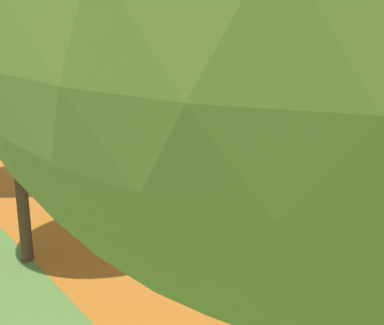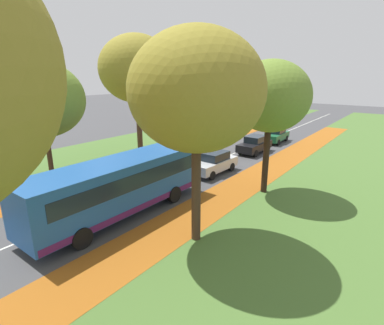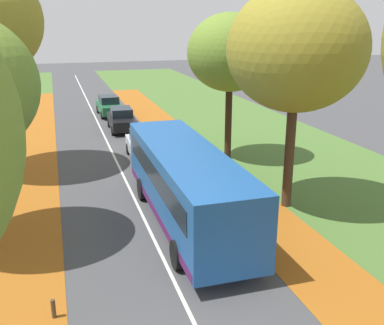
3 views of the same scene
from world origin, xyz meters
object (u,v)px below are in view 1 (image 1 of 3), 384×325
object	(u,v)px
tree_right_mid	(204,48)
car_green_third_in_line	(30,120)
bus	(234,164)
tree_right_near	(313,32)
bollard_third	(211,295)
tree_left_near	(9,56)
car_silver_lead	(121,148)
car_black_following	(62,130)

from	to	relation	value
tree_right_mid	car_green_third_in_line	xyz separation A→B (m)	(-4.99, 14.26, -5.12)
bus	car_green_third_in_line	xyz separation A→B (m)	(-0.27, 21.81, -0.89)
tree_right_near	bollard_third	bearing A→B (deg)	-152.40
bus	car_green_third_in_line	world-z (taller)	bus
tree_left_near	car_silver_lead	world-z (taller)	tree_left_near
bus	car_black_following	world-z (taller)	bus
tree_right_near	car_black_following	distance (m)	17.47
car_black_following	car_green_third_in_line	bearing A→B (deg)	91.95
tree_right_near	bollard_third	distance (m)	12.58
car_green_third_in_line	bus	bearing A→B (deg)	-89.28
bus	car_silver_lead	xyz separation A→B (m)	(0.12, 8.78, -0.89)
tree_right_mid	car_green_third_in_line	bearing A→B (deg)	109.28
bollard_third	car_green_third_in_line	xyz separation A→B (m)	(4.77, 26.49, 0.53)
tree_right_near	bus	size ratio (longest dim) A/B	0.87
tree_left_near	tree_right_near	xyz separation A→B (m)	(12.21, 0.04, 0.92)
tree_right_mid	car_black_following	xyz separation A→B (m)	(-4.80, 8.65, -5.12)
car_black_following	bollard_third	bearing A→B (deg)	-103.38
car_silver_lead	tree_right_mid	bearing A→B (deg)	-15.07
car_black_following	car_green_third_in_line	world-z (taller)	same
tree_right_near	bus	xyz separation A→B (m)	(-4.62, -0.37, -4.85)
tree_right_mid	car_silver_lead	bearing A→B (deg)	164.93
car_silver_lead	car_black_following	xyz separation A→B (m)	(-0.20, 7.41, 0.00)
car_silver_lead	car_black_following	size ratio (longest dim) A/B	1.01
tree_right_near	tree_right_mid	bearing A→B (deg)	89.24
tree_right_mid	bollard_third	world-z (taller)	tree_right_mid
bollard_third	tree_left_near	bearing A→B (deg)	116.95
bollard_third	car_silver_lead	size ratio (longest dim) A/B	0.13
bus	tree_right_mid	bearing A→B (deg)	58.01
bollard_third	car_black_following	size ratio (longest dim) A/B	0.13
bollard_third	bus	size ratio (longest dim) A/B	0.05
car_black_following	car_green_third_in_line	distance (m)	5.62
tree_right_near	car_silver_lead	distance (m)	11.13
tree_right_near	bus	distance (m)	6.70
tree_left_near	car_black_following	world-z (taller)	tree_left_near
car_silver_lead	tree_right_near	bearing A→B (deg)	-61.87
tree_right_mid	tree_left_near	bearing A→B (deg)	-149.60
bollard_third	car_silver_lead	distance (m)	14.44
bus	car_silver_lead	world-z (taller)	bus
tree_right_mid	bus	distance (m)	9.85
tree_left_near	car_silver_lead	size ratio (longest dim) A/B	1.89
tree_right_near	bus	bearing A→B (deg)	-175.43
tree_left_near	car_silver_lead	xyz separation A→B (m)	(7.72, 8.46, -4.82)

